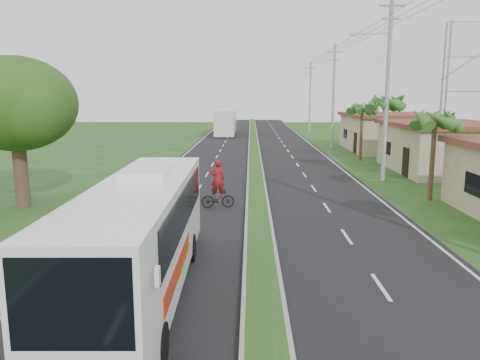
{
  "coord_description": "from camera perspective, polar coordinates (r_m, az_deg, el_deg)",
  "views": [
    {
      "loc": [
        -0.37,
        -13.1,
        5.56
      ],
      "look_at": [
        -0.84,
        7.86,
        1.8
      ],
      "focal_mm": 35.0,
      "sensor_mm": 36.0,
      "label": 1
    }
  ],
  "objects": [
    {
      "name": "shop_mid",
      "position": [
        38.11,
        23.49,
        3.75
      ],
      "size": [
        7.6,
        10.6,
        3.67
      ],
      "color": "tan",
      "rests_on": "ground"
    },
    {
      "name": "utility_pole_c",
      "position": [
        51.87,
        11.32,
        10.09
      ],
      "size": [
        1.6,
        0.28,
        11.0
      ],
      "color": "gray",
      "rests_on": "ground"
    },
    {
      "name": "utility_pole_b",
      "position": [
        32.34,
        17.48,
        10.94
      ],
      "size": [
        3.2,
        0.28,
        12.0
      ],
      "color": "gray",
      "rests_on": "ground"
    },
    {
      "name": "palm_verge_c",
      "position": [
        33.39,
        17.45,
        8.95
      ],
      "size": [
        2.4,
        2.4,
        5.85
      ],
      "color": "#473321",
      "rests_on": "ground"
    },
    {
      "name": "median_strip",
      "position": [
        33.55,
        1.91,
        0.8
      ],
      "size": [
        1.2,
        160.0,
        0.18
      ],
      "color": "gray",
      "rests_on": "ground"
    },
    {
      "name": "shop_far",
      "position": [
        51.29,
        17.65,
        5.63
      ],
      "size": [
        8.6,
        11.6,
        3.82
      ],
      "color": "tan",
      "rests_on": "ground"
    },
    {
      "name": "ground",
      "position": [
        14.24,
        2.74,
        -12.83
      ],
      "size": [
        180.0,
        180.0,
        0.0
      ],
      "primitive_type": "plane",
      "color": "#244519",
      "rests_on": "ground"
    },
    {
      "name": "motorcyclist",
      "position": [
        23.45,
        -2.72,
        -1.21
      ],
      "size": [
        1.71,
        0.68,
        2.46
      ],
      "rotation": [
        0.0,
        0.0,
        0.13
      ],
      "color": "black",
      "rests_on": "ground"
    },
    {
      "name": "lane_edge_right",
      "position": [
        34.3,
        13.17,
        0.57
      ],
      "size": [
        0.12,
        160.0,
        0.01
      ],
      "primitive_type": "cube",
      "color": "silver",
      "rests_on": "ground"
    },
    {
      "name": "palm_verge_b",
      "position": [
        26.96,
        22.7,
        6.83
      ],
      "size": [
        2.4,
        2.4,
        5.05
      ],
      "color": "#473321",
      "rests_on": "ground"
    },
    {
      "name": "road_asphalt",
      "position": [
        33.57,
        1.91,
        0.64
      ],
      "size": [
        14.0,
        160.0,
        0.02
      ],
      "primitive_type": "cube",
      "color": "black",
      "rests_on": "ground"
    },
    {
      "name": "palm_verge_d",
      "position": [
        42.24,
        14.69,
        8.46
      ],
      "size": [
        2.4,
        2.4,
        5.25
      ],
      "color": "#473321",
      "rests_on": "ground"
    },
    {
      "name": "utility_pole_d",
      "position": [
        71.66,
        8.54,
        9.94
      ],
      "size": [
        1.6,
        0.28,
        10.5
      ],
      "color": "gray",
      "rests_on": "ground"
    },
    {
      "name": "coach_bus_far",
      "position": [
        69.08,
        -1.74,
        7.27
      ],
      "size": [
        2.88,
        12.62,
        3.67
      ],
      "rotation": [
        0.0,
        0.0,
        0.01
      ],
      "color": "white",
      "rests_on": "ground"
    },
    {
      "name": "shade_tree",
      "position": [
        25.94,
        -25.89,
        7.98
      ],
      "size": [
        6.3,
        6.0,
        7.54
      ],
      "color": "#473321",
      "rests_on": "ground"
    },
    {
      "name": "coach_bus_main",
      "position": [
        13.24,
        -11.86,
        -5.99
      ],
      "size": [
        2.51,
        10.88,
        3.5
      ],
      "rotation": [
        0.0,
        0.0,
        0.02
      ],
      "color": "white",
      "rests_on": "ground"
    },
    {
      "name": "lane_edge_left",
      "position": [
        34.16,
        -9.4,
        0.66
      ],
      "size": [
        0.12,
        160.0,
        0.01
      ],
      "primitive_type": "cube",
      "color": "silver",
      "rests_on": "ground"
    }
  ]
}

